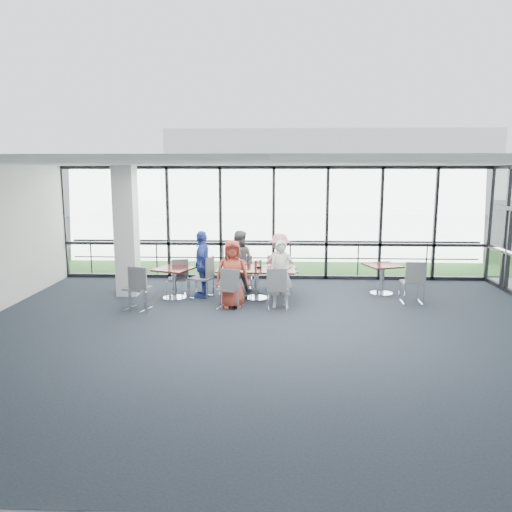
{
  "coord_description": "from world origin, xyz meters",
  "views": [
    {
      "loc": [
        0.07,
        -9.02,
        3.07
      ],
      "look_at": [
        -0.39,
        2.41,
        1.1
      ],
      "focal_mm": 35.0,
      "sensor_mm": 36.0,
      "label": 1
    }
  ],
  "objects_px": {
    "chair_main_nr": "(277,289)",
    "chair_spare_lb": "(177,279)",
    "structural_column": "(126,231)",
    "main_table": "(257,274)",
    "chair_main_nl": "(228,289)",
    "diner_near_left": "(232,274)",
    "chair_main_fr": "(275,274)",
    "side_table_left": "(174,273)",
    "chair_spare_r": "(412,282)",
    "diner_far_left": "(239,261)",
    "chair_spare_la": "(137,288)",
    "diner_near_right": "(281,274)",
    "diner_far_right": "(280,263)",
    "diner_end": "(202,264)",
    "chair_main_end": "(201,278)",
    "chair_main_fl": "(244,274)",
    "side_table_right": "(382,270)"
  },
  "relations": [
    {
      "from": "chair_spare_lb",
      "to": "chair_main_fr",
      "type": "bearing_deg",
      "value": -174.19
    },
    {
      "from": "structural_column",
      "to": "chair_spare_la",
      "type": "relative_size",
      "value": 3.24
    },
    {
      "from": "chair_main_nr",
      "to": "chair_main_fl",
      "type": "bearing_deg",
      "value": 111.2
    },
    {
      "from": "diner_far_right",
      "to": "chair_main_end",
      "type": "bearing_deg",
      "value": 19.1
    },
    {
      "from": "diner_near_left",
      "to": "diner_far_left",
      "type": "distance_m",
      "value": 1.58
    },
    {
      "from": "diner_far_left",
      "to": "diner_end",
      "type": "height_order",
      "value": "diner_end"
    },
    {
      "from": "diner_near_left",
      "to": "diner_far_left",
      "type": "height_order",
      "value": "diner_far_left"
    },
    {
      "from": "diner_near_right",
      "to": "chair_main_nr",
      "type": "height_order",
      "value": "diner_near_right"
    },
    {
      "from": "chair_main_fl",
      "to": "chair_spare_lb",
      "type": "height_order",
      "value": "chair_spare_lb"
    },
    {
      "from": "diner_end",
      "to": "chair_main_fr",
      "type": "xyz_separation_m",
      "value": [
        1.77,
        0.83,
        -0.4
      ]
    },
    {
      "from": "side_table_left",
      "to": "chair_main_nr",
      "type": "bearing_deg",
      "value": -18.46
    },
    {
      "from": "diner_far_right",
      "to": "chair_spare_lb",
      "type": "distance_m",
      "value": 2.6
    },
    {
      "from": "structural_column",
      "to": "diner_near_right",
      "type": "distance_m",
      "value": 4.03
    },
    {
      "from": "diner_far_left",
      "to": "chair_spare_r",
      "type": "height_order",
      "value": "diner_far_left"
    },
    {
      "from": "diner_end",
      "to": "chair_main_fr",
      "type": "relative_size",
      "value": 1.94
    },
    {
      "from": "chair_main_nr",
      "to": "chair_spare_lb",
      "type": "distance_m",
      "value": 2.66
    },
    {
      "from": "chair_spare_r",
      "to": "diner_far_left",
      "type": "bearing_deg",
      "value": 167.98
    },
    {
      "from": "structural_column",
      "to": "chair_main_end",
      "type": "xyz_separation_m",
      "value": [
        1.86,
        -0.24,
        -1.12
      ]
    },
    {
      "from": "diner_far_right",
      "to": "chair_main_fr",
      "type": "xyz_separation_m",
      "value": [
        -0.11,
        0.23,
        -0.32
      ]
    },
    {
      "from": "structural_column",
      "to": "main_table",
      "type": "distance_m",
      "value": 3.37
    },
    {
      "from": "chair_main_nr",
      "to": "chair_spare_lb",
      "type": "height_order",
      "value": "chair_main_nr"
    },
    {
      "from": "side_table_left",
      "to": "chair_spare_r",
      "type": "xyz_separation_m",
      "value": [
        5.63,
        -0.21,
        -0.13
      ]
    },
    {
      "from": "chair_main_nr",
      "to": "chair_spare_lb",
      "type": "bearing_deg",
      "value": 152.95
    },
    {
      "from": "diner_far_left",
      "to": "chair_main_nr",
      "type": "bearing_deg",
      "value": 135.07
    },
    {
      "from": "side_table_right",
      "to": "chair_main_fr",
      "type": "xyz_separation_m",
      "value": [
        -2.67,
        0.35,
        -0.2
      ]
    },
    {
      "from": "diner_far_right",
      "to": "chair_main_end",
      "type": "distance_m",
      "value": 2.04
    },
    {
      "from": "diner_near_left",
      "to": "side_table_right",
      "type": "bearing_deg",
      "value": 12.72
    },
    {
      "from": "chair_spare_la",
      "to": "chair_spare_lb",
      "type": "relative_size",
      "value": 1.14
    },
    {
      "from": "chair_spare_la",
      "to": "chair_spare_r",
      "type": "distance_m",
      "value": 6.29
    },
    {
      "from": "structural_column",
      "to": "chair_main_nl",
      "type": "distance_m",
      "value": 3.09
    },
    {
      "from": "structural_column",
      "to": "chair_main_fr",
      "type": "xyz_separation_m",
      "value": [
        3.66,
        0.66,
        -1.18
      ]
    },
    {
      "from": "chair_main_fr",
      "to": "chair_spare_la",
      "type": "height_order",
      "value": "chair_spare_la"
    },
    {
      "from": "main_table",
      "to": "chair_main_nl",
      "type": "height_order",
      "value": "chair_main_nl"
    },
    {
      "from": "chair_main_nr",
      "to": "chair_spare_lb",
      "type": "xyz_separation_m",
      "value": [
        -2.45,
        1.04,
        -0.03
      ]
    },
    {
      "from": "diner_near_left",
      "to": "chair_main_fr",
      "type": "distance_m",
      "value": 2.04
    },
    {
      "from": "main_table",
      "to": "diner_near_left",
      "type": "relative_size",
      "value": 1.23
    },
    {
      "from": "side_table_right",
      "to": "chair_main_fl",
      "type": "distance_m",
      "value": 3.52
    },
    {
      "from": "diner_near_left",
      "to": "structural_column",
      "type": "bearing_deg",
      "value": 149.4
    },
    {
      "from": "structural_column",
      "to": "chair_main_nr",
      "type": "height_order",
      "value": "structural_column"
    },
    {
      "from": "chair_main_end",
      "to": "diner_near_left",
      "type": "bearing_deg",
      "value": 60.25
    },
    {
      "from": "diner_far_right",
      "to": "chair_spare_la",
      "type": "relative_size",
      "value": 1.51
    },
    {
      "from": "chair_main_nr",
      "to": "diner_end",
      "type": "bearing_deg",
      "value": 146.8
    },
    {
      "from": "diner_near_right",
      "to": "chair_spare_lb",
      "type": "xyz_separation_m",
      "value": [
        -2.54,
        0.91,
        -0.33
      ]
    },
    {
      "from": "chair_main_fl",
      "to": "chair_main_fr",
      "type": "bearing_deg",
      "value": 174.17
    },
    {
      "from": "chair_spare_r",
      "to": "diner_near_right",
      "type": "bearing_deg",
      "value": -168.67
    },
    {
      "from": "diner_far_right",
      "to": "chair_spare_la",
      "type": "height_order",
      "value": "diner_far_right"
    },
    {
      "from": "chair_spare_la",
      "to": "side_table_left",
      "type": "bearing_deg",
      "value": 78.9
    },
    {
      "from": "structural_column",
      "to": "chair_spare_lb",
      "type": "bearing_deg",
      "value": -6.48
    },
    {
      "from": "diner_near_right",
      "to": "diner_end",
      "type": "xyz_separation_m",
      "value": [
        -1.91,
        0.89,
        0.05
      ]
    },
    {
      "from": "diner_end",
      "to": "chair_spare_la",
      "type": "distance_m",
      "value": 1.8
    }
  ]
}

